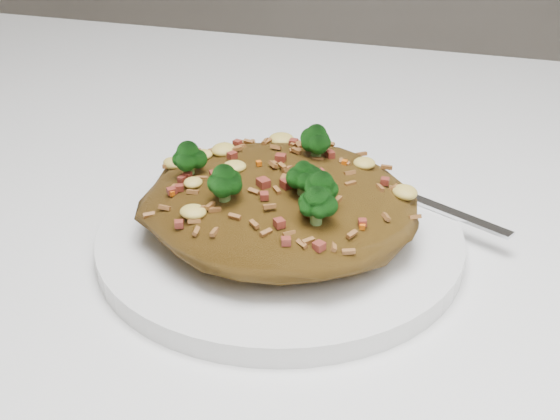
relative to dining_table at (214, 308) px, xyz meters
The scene contains 4 objects.
dining_table is the anchor object (origin of this frame).
plate 0.12m from the dining_table, 30.97° to the right, with size 0.24×0.24×0.01m, color white.
fried_rice 0.15m from the dining_table, 31.30° to the right, with size 0.18×0.17×0.06m.
fork 0.18m from the dining_table, ahead, with size 0.15×0.09×0.00m.
Camera 1 is at (0.18, -0.46, 1.03)m, focal length 50.00 mm.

